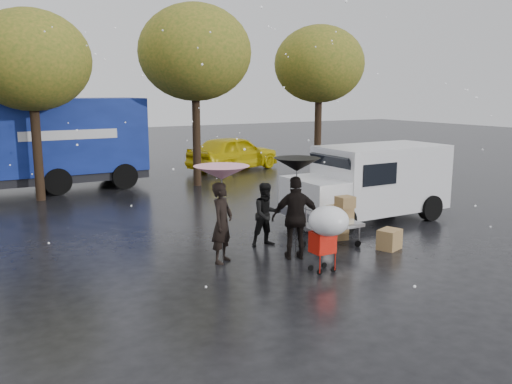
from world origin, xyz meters
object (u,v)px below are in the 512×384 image
blue_truck (41,145)px  yellow_taxi (234,153)px  shopping_cart (328,225)px  person_black (296,218)px  vendor_cart (334,218)px  white_van (371,181)px  person_pink (222,223)px

blue_truck → yellow_taxi: 9.01m
shopping_cart → blue_truck: bearing=105.2°
person_black → blue_truck: (-3.59, 11.92, 0.80)m
vendor_cart → blue_truck: size_ratio=0.18×
person_black → shopping_cart: (-0.03, -1.20, 0.11)m
shopping_cart → white_van: size_ratio=0.30×
person_pink → person_black: size_ratio=0.95×
person_pink → blue_truck: blue_truck is taller
shopping_cart → yellow_taxi: yellow_taxi is taller
white_van → blue_truck: bearing=127.8°
white_van → yellow_taxi: (1.23, 11.09, -0.32)m
person_pink → person_black: bearing=-59.4°
person_black → yellow_taxi: person_black is taller
person_pink → shopping_cart: (1.55, -1.79, 0.16)m
blue_truck → shopping_cart: bearing=-74.8°
yellow_taxi → vendor_cart: bearing=144.9°
person_black → white_van: bearing=-129.5°
blue_truck → person_pink: bearing=-79.9°
blue_truck → vendor_cart: bearing=-67.0°
vendor_cart → yellow_taxi: 13.40m
person_pink → shopping_cart: 2.37m
person_pink → yellow_taxi: size_ratio=0.37×
person_pink → person_black: (1.58, -0.59, 0.05)m
white_van → yellow_taxi: size_ratio=1.00×
person_black → yellow_taxi: (5.29, 13.12, -0.12)m
person_pink → shopping_cart: person_pink is taller
shopping_cart → blue_truck: 13.61m
person_pink → yellow_taxi: 14.29m
person_black → shopping_cart: person_black is taller
person_pink → blue_truck: (-2.02, 11.33, 0.85)m
yellow_taxi → blue_truck: bearing=79.7°
blue_truck → white_van: bearing=-52.2°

